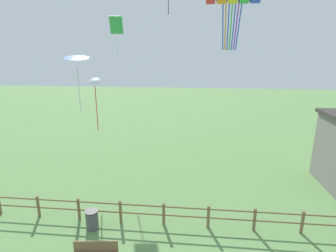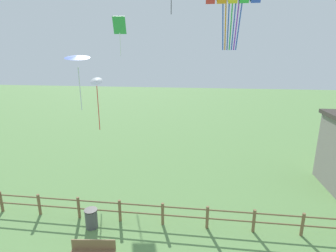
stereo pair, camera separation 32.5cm
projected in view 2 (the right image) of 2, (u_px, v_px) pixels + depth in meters
name	position (u px, v px, depth m)	size (l,w,h in m)	color
wooden_fence	(163.00, 213.00, 12.41)	(21.16, 0.14, 1.13)	brown
park_bench_near_fence	(93.00, 250.00, 10.25)	(1.77, 0.60, 0.88)	brown
trash_bin	(91.00, 218.00, 12.26)	(0.61, 0.61, 0.93)	#4C4C51
kite_green_diamond	(120.00, 28.00, 20.80)	(1.08, 0.72, 3.00)	green
kite_white_delta	(97.00, 86.00, 15.99)	(0.81, 0.73, 3.33)	white
kite_blue_delta	(77.00, 58.00, 13.20)	(1.56, 1.55, 2.90)	blue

